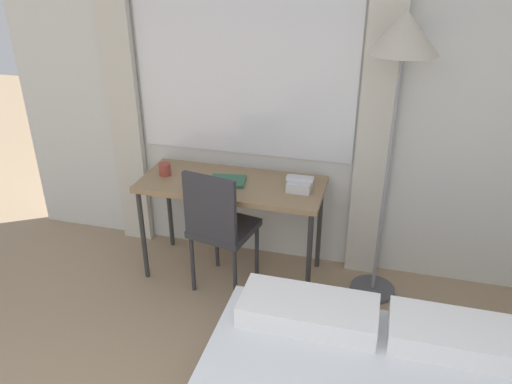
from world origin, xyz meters
The scene contains 7 objects.
wall_back_with_window centered at (-0.06, 3.35, 1.35)m, with size 4.63×0.13×2.70m.
desk centered at (-0.44, 3.00, 0.69)m, with size 1.30×0.55×0.76m.
desk_chair centered at (-0.46, 2.77, 0.54)m, with size 0.47×0.47×0.95m.
standing_lamp centered at (0.60, 3.02, 1.67)m, with size 0.41×0.41×1.93m.
telephone centered at (0.04, 3.01, 0.80)m, with size 0.18×0.17×0.09m.
book centered at (-0.46, 2.98, 0.77)m, with size 0.27×0.22×0.02m.
mug centered at (-0.94, 2.99, 0.80)m, with size 0.09×0.09×0.09m.
Camera 1 is at (0.55, -0.01, 2.25)m, focal length 35.00 mm.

